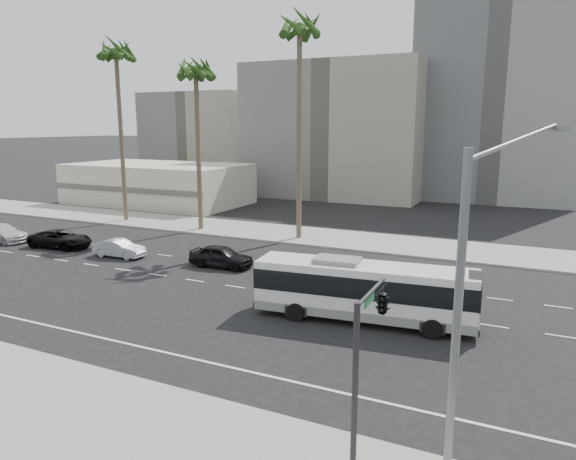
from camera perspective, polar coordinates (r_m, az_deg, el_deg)
The scene contains 18 objects.
ground at distance 31.23m, azimuth -1.06°, elevation -6.96°, with size 700.00×700.00×0.00m, color black.
sidewalk_north at distance 45.13m, azimuth 7.73°, elevation -1.18°, with size 120.00×7.00×0.15m, color gray.
sidewalk_south at distance 19.79m, azimuth -22.69°, elevation -19.14°, with size 120.00×7.00×0.15m, color gray.
commercial_low at distance 68.40m, azimuth -14.05°, elevation 4.94°, with size 22.00×12.16×5.00m.
midrise_beige_west at distance 75.84m, azimuth 6.06°, elevation 10.74°, with size 24.00×18.00×18.00m, color slate.
midrise_gray_center at distance 78.76m, azimuth 22.14°, elevation 12.92°, with size 20.00×20.00×26.00m, color slate.
midrise_beige_far at distance 92.11m, azimuth -8.55°, elevation 9.86°, with size 18.00×16.00×15.00m, color slate.
civic_tower at distance 278.45m, azimuth 23.10°, elevation 16.55°, with size 42.00×42.00×129.00m.
city_bus at distance 26.83m, azimuth 8.30°, elevation -6.44°, with size 11.29×3.61×3.19m.
car_a at distance 36.97m, azimuth -7.33°, elevation -2.86°, with size 4.59×1.85×1.56m, color black.
car_b at distance 41.48m, azimuth -17.97°, elevation -1.92°, with size 4.07×1.42×1.34m, color #969AA4.
car_c at distance 46.38m, azimuth -23.66°, elevation -0.88°, with size 5.25×2.42×1.46m, color black.
car_d at distance 50.97m, azimuth -28.88°, elevation -0.28°, with size 5.19×2.11×1.51m, color silver.
streetlight_corner at distance 13.76m, azimuth 19.30°, elevation -7.43°, with size 2.34×4.37×9.85m.
traffic_signal at distance 16.65m, azimuth 10.06°, elevation -8.08°, with size 2.38×3.12×5.21m.
palm_near at distance 45.27m, azimuth 1.28°, elevation 20.66°, with size 5.61×5.61×18.88m.
palm_mid at distance 49.51m, azimuth -10.06°, elevation 16.36°, with size 5.12×5.12×15.82m.
palm_far at distance 56.33m, azimuth -18.30°, elevation 17.57°, with size 5.25×5.25×18.06m.
Camera 1 is at (13.21, -26.52, 9.86)m, focal length 32.49 mm.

